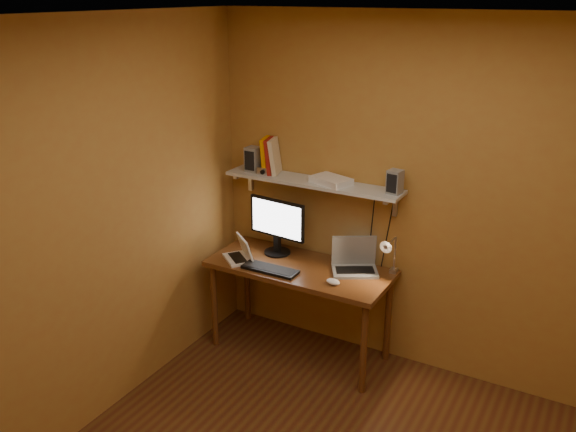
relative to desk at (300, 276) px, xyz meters
The scene contains 14 objects.
room 1.68m from the desk, 55.24° to the right, with size 3.44×3.24×2.64m.
desk is the anchor object (origin of this frame).
wall_shelf 0.72m from the desk, 90.00° to the left, with size 1.40×0.25×0.21m.
monitor 0.45m from the desk, 155.48° to the left, with size 0.49×0.23×0.45m.
laptop 0.44m from the desk, 19.74° to the left, with size 0.41×0.37×0.25m.
netbook 0.49m from the desk, 165.20° to the right, with size 0.31×0.29×0.19m.
keyboard 0.26m from the desk, 129.66° to the right, with size 0.43×0.14×0.02m, color black.
mouse 0.40m from the desk, 23.81° to the right, with size 0.11×0.07×0.04m, color white.
desk_lamp 0.73m from the desk, 10.81° to the left, with size 0.09×0.23×0.38m.
speaker_left 0.98m from the desk, 160.15° to the left, with size 0.11×0.11×0.19m, color gray.
speaker_right 1.04m from the desk, 17.09° to the left, with size 0.09×0.09×0.17m, color gray.
books 0.95m from the desk, 150.38° to the left, with size 0.18×0.20×0.27m.
shelf_camera 0.85m from the desk, 161.61° to the left, with size 0.10×0.06×0.06m.
router 0.77m from the desk, 51.40° to the left, with size 0.28×0.19×0.05m, color white.
Camera 1 is at (1.08, -2.42, 2.71)m, focal length 38.00 mm.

